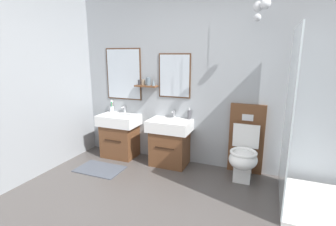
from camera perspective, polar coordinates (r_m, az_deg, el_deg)
wall_back at (r=3.76m, az=9.47°, el=8.54°), size 4.47×0.64×2.76m
bath_mat at (r=3.97m, az=-15.16°, el=-12.13°), size 0.68×0.44×0.01m
vanity_sink_left at (r=4.28m, az=-10.78°, el=-4.72°), size 0.64×0.46×0.71m
tap_on_left_sink at (r=4.31m, az=-9.84°, el=0.97°), size 0.03×0.13×0.11m
vanity_sink_right at (r=3.89m, az=0.44°, el=-6.31°), size 0.64×0.46×0.71m
tap_on_right_sink at (r=3.92m, az=1.33°, el=-0.04°), size 0.03×0.13×0.11m
toilet at (r=3.65m, az=16.91°, el=-8.25°), size 0.48×0.62×1.00m
toothbrush_cup at (r=4.43m, az=-12.57°, el=1.04°), size 0.07×0.07×0.21m
soap_dispenser at (r=3.84m, az=4.83°, el=-0.29°), size 0.06×0.06×0.18m
shower_tray at (r=3.26m, az=29.69°, el=-11.47°), size 0.96×1.04×1.95m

